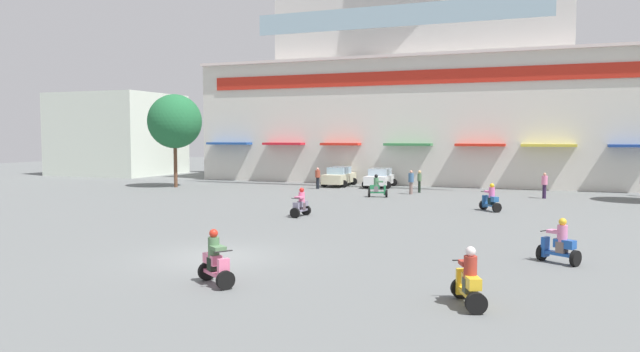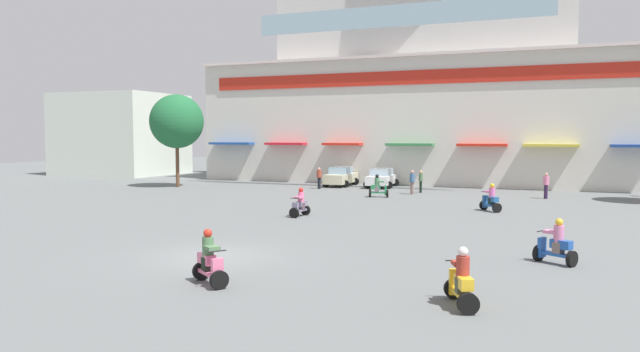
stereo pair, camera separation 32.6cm
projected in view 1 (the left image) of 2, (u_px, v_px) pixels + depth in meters
The scene contains 16 objects.
ground_plane at pixel (340, 211), 32.13m from camera, with size 128.00×128.00×0.00m, color slate.
colonial_building at pixel (423, 78), 53.02m from camera, with size 38.67×16.81×21.54m.
flank_building_left at pixel (118, 134), 61.79m from camera, with size 11.11×9.82×8.44m.
plaza_tree_0 at pixel (175, 121), 46.24m from camera, with size 4.30×4.17×7.39m.
parked_car_0 at pixel (339, 176), 47.62m from camera, with size 2.27×4.27×1.56m.
parked_car_1 at pixel (380, 178), 46.55m from camera, with size 2.46×4.31×1.50m.
scooter_rider_0 at pixel (301, 205), 29.84m from camera, with size 0.65×1.39×1.48m.
scooter_rider_1 at pixel (491, 200), 31.97m from camera, with size 1.29×1.46×1.54m.
scooter_rider_2 at pixel (559, 245), 18.96m from camera, with size 1.39×1.13×1.50m.
scooter_rider_3 at pixel (377, 188), 39.12m from camera, with size 1.39×0.83×1.54m.
scooter_rider_4 at pixel (469, 282), 14.19m from camera, with size 1.05×1.58×1.50m.
scooter_rider_5 at pixel (215, 262), 16.27m from camera, with size 1.44×1.23×1.56m.
pedestrian_0 at pixel (411, 181), 40.98m from camera, with size 0.53×0.53×1.69m.
pedestrian_2 at pixel (318, 177), 45.14m from camera, with size 0.51×0.51×1.65m.
pedestrian_3 at pixel (419, 180), 42.15m from camera, with size 0.41×0.41×1.62m.
pedestrian_4 at pixel (544, 184), 38.28m from camera, with size 0.39×0.39×1.70m.
Camera 1 is at (10.38, -17.20, 4.19)m, focal length 32.75 mm.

